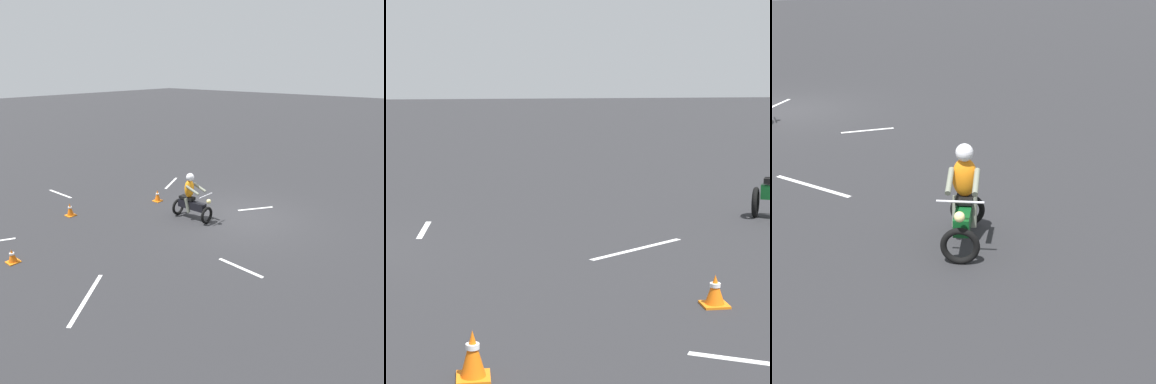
{
  "view_description": "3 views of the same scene",
  "coord_description": "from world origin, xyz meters",
  "views": [
    {
      "loc": [
        -6.61,
        10.71,
        5.13
      ],
      "look_at": [
        1.27,
        1.29,
        1.0
      ],
      "focal_mm": 35.0,
      "sensor_mm": 36.0,
      "label": 1
    },
    {
      "loc": [
        11.55,
        3.89,
        2.89
      ],
      "look_at": [
        -0.29,
        5.65,
        0.9
      ],
      "focal_mm": 70.0,
      "sensor_mm": 36.0,
      "label": 2
    },
    {
      "loc": [
        1.12,
        17.04,
        4.15
      ],
      "look_at": [
        -1.85,
        10.0,
        0.9
      ],
      "focal_mm": 50.0,
      "sensor_mm": 36.0,
      "label": 3
    }
  ],
  "objects": [
    {
      "name": "lane_stripe_w",
      "position": [
        -1.92,
        3.07,
        0.0
      ],
      "size": [
        1.44,
        0.2,
        0.01
      ],
      "primitive_type": "cube",
      "rotation": [
        0.0,
        0.0,
        4.65
      ],
      "color": "silver",
      "rests_on": "ground"
    },
    {
      "name": "traffic_cone_near_left",
      "position": [
        4.82,
        3.89,
        0.23
      ],
      "size": [
        0.32,
        0.32,
        0.48
      ],
      "color": "orange",
      "rests_on": "ground"
    },
    {
      "name": "lane_stripe_nw",
      "position": [
        0.06,
        6.57,
        0.0
      ],
      "size": [
        1.26,
        1.76,
        0.01
      ],
      "primitive_type": "cube",
      "rotation": [
        0.0,
        0.0,
        3.75
      ],
      "color": "silver",
      "rests_on": "ground"
    },
    {
      "name": "traffic_cone_mid_left",
      "position": [
        3.05,
        6.85,
        0.19
      ],
      "size": [
        0.32,
        0.32,
        0.39
      ],
      "color": "orange",
      "rests_on": "ground"
    }
  ]
}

